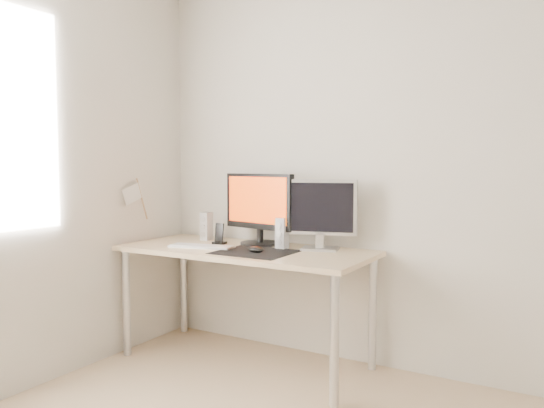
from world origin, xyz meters
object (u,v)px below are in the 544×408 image
at_px(second_monitor, 320,211).
at_px(phone_dock, 219,238).
at_px(mouse, 256,249).
at_px(main_monitor, 259,206).
at_px(speaker_right, 282,233).
at_px(keyboard, 202,246).
at_px(desk, 245,261).
at_px(speaker_left, 206,226).

height_order(second_monitor, phone_dock, second_monitor).
bearing_deg(mouse, main_monitor, 118.12).
xyz_separation_m(speaker_right, phone_dock, (-0.45, -0.05, -0.06)).
relative_size(second_monitor, keyboard, 1.02).
height_order(desk, keyboard, keyboard).
xyz_separation_m(desk, second_monitor, (0.44, 0.18, 0.32)).
xyz_separation_m(mouse, phone_dock, (-0.40, 0.19, 0.02)).
height_order(desk, speaker_right, speaker_right).
bearing_deg(speaker_right, desk, -151.61).
relative_size(main_monitor, speaker_right, 2.81).
height_order(second_monitor, keyboard, second_monitor).
bearing_deg(mouse, phone_dock, 155.10).
bearing_deg(speaker_right, phone_dock, -174.25).
bearing_deg(phone_dock, speaker_right, 5.75).
xyz_separation_m(second_monitor, phone_dock, (-0.68, -0.11, -0.20)).
bearing_deg(keyboard, phone_dock, 86.42).
relative_size(mouse, keyboard, 0.24).
distance_m(mouse, second_monitor, 0.47).
xyz_separation_m(main_monitor, second_monitor, (0.43, 0.01, -0.01)).
relative_size(desk, speaker_right, 8.21).
bearing_deg(phone_dock, second_monitor, 9.59).
bearing_deg(speaker_left, speaker_right, -5.46).
xyz_separation_m(mouse, speaker_right, (0.05, 0.23, 0.08)).
bearing_deg(main_monitor, phone_dock, -156.65).
distance_m(speaker_left, speaker_right, 0.64).
relative_size(desk, main_monitor, 2.92).
xyz_separation_m(desk, speaker_left, (-0.43, 0.17, 0.18)).
bearing_deg(main_monitor, desk, -90.06).
distance_m(speaker_right, phone_dock, 0.46).
relative_size(second_monitor, speaker_right, 2.28).
relative_size(main_monitor, keyboard, 1.26).
relative_size(main_monitor, second_monitor, 1.23).
distance_m(mouse, phone_dock, 0.44).
distance_m(second_monitor, speaker_left, 0.88).
bearing_deg(speaker_left, second_monitor, 0.57).
height_order(mouse, second_monitor, second_monitor).
height_order(mouse, speaker_left, speaker_left).
distance_m(main_monitor, speaker_left, 0.46).
bearing_deg(desk, main_monitor, 89.94).
height_order(speaker_left, speaker_right, same).
relative_size(mouse, second_monitor, 0.23).
distance_m(mouse, main_monitor, 0.40).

